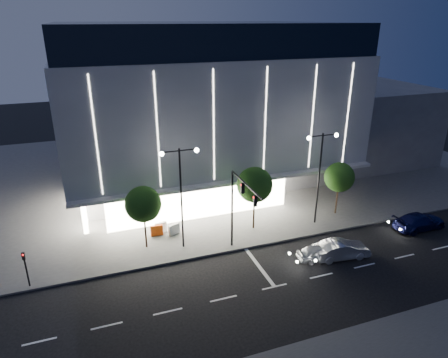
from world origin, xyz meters
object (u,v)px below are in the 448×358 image
street_lamp_west (181,184)px  car_lead (319,253)px  traffic_mast (239,201)px  tree_right (339,179)px  street_lamp_east (320,166)px  car_second (341,250)px  tree_mid (255,187)px  barrier_a (157,230)px  ped_signal_far (26,266)px  barrier_d (174,229)px  tree_left (144,206)px  car_third (419,221)px  barrier_b (161,227)px

street_lamp_west → car_lead: street_lamp_west is taller
traffic_mast → tree_right: (12.03, 3.68, -1.14)m
street_lamp_east → car_second: 7.89m
tree_mid → car_lead: bearing=-64.9°
car_lead → barrier_a: (-11.85, 8.08, 0.02)m
street_lamp_west → car_second: 14.22m
ped_signal_far → tree_right: size_ratio=0.54×
tree_mid → car_lead: tree_mid is taller
car_lead → traffic_mast: bearing=70.5°
car_lead → barrier_d: size_ratio=3.36×
street_lamp_west → barrier_d: size_ratio=8.18×
tree_right → car_lead: bearing=-132.7°
ped_signal_far → tree_left: bearing=15.6°
street_lamp_west → tree_left: (-2.97, 1.02, -1.92)m
tree_left → barrier_a: 3.93m
tree_right → tree_left: bearing=180.0°
ped_signal_far → tree_left: tree_left is taller
street_lamp_west → tree_mid: bearing=8.3°
street_lamp_east → tree_mid: street_lamp_east is taller
barrier_d → ped_signal_far: bearing=175.5°
barrier_a → tree_left: bearing=-124.3°
barrier_d → car_second: bearing=-56.5°
tree_left → car_third: tree_left is taller
car_third → barrier_d: 22.87m
tree_left → car_second: (14.86, -6.86, -3.27)m
street_lamp_east → barrier_d: street_lamp_east is taller
car_third → barrier_a: car_third is taller
tree_mid → barrier_a: (-8.83, 1.62, -3.68)m
traffic_mast → barrier_a: traffic_mast is taller
tree_right → car_third: size_ratio=1.05×
barrier_d → tree_mid: bearing=-32.8°
car_lead → car_third: bearing=-78.3°
traffic_mast → barrier_b: (-5.33, 5.71, -4.38)m
tree_left → car_third: bearing=-11.8°
street_lamp_west → car_second: street_lamp_west is taller
traffic_mast → tree_mid: 4.82m
barrier_a → barrier_d: 1.57m
ped_signal_far → car_lead: 22.44m
car_second → car_third: car_third is taller
street_lamp_west → ped_signal_far: bearing=-172.9°
tree_left → tree_right: (19.00, -0.00, -0.15)m
street_lamp_east → car_lead: street_lamp_east is taller
street_lamp_west → street_lamp_east: 13.00m
traffic_mast → barrier_d: size_ratio=6.43×
street_lamp_east → barrier_d: 14.47m
car_lead → tree_right: bearing=-37.6°
tree_mid → barrier_b: bearing=166.3°
barrier_a → barrier_d: bearing=-9.5°
tree_left → barrier_a: size_ratio=5.20×
barrier_b → traffic_mast: bearing=-57.3°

